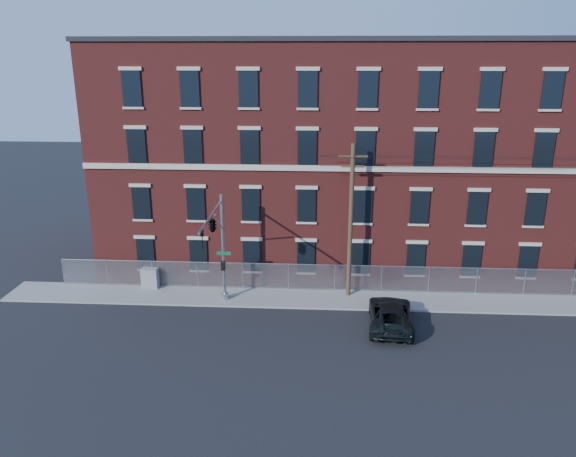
% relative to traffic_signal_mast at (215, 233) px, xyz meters
% --- Properties ---
extents(ground, '(140.00, 140.00, 0.00)m').
position_rel_traffic_signal_mast_xyz_m(ground, '(6.00, -2.18, -5.39)').
color(ground, black).
rests_on(ground, ground).
extents(sidewalk, '(65.00, 3.00, 0.12)m').
position_rel_traffic_signal_mast_xyz_m(sidewalk, '(18.00, 2.82, -5.33)').
color(sidewalk, gray).
rests_on(sidewalk, ground).
extents(mill_building, '(55.30, 14.32, 16.30)m').
position_rel_traffic_signal_mast_xyz_m(mill_building, '(18.00, 11.75, 2.76)').
color(mill_building, maroon).
rests_on(mill_building, ground).
extents(chain_link_fence, '(59.06, 0.06, 1.85)m').
position_rel_traffic_signal_mast_xyz_m(chain_link_fence, '(18.00, 4.12, -4.33)').
color(chain_link_fence, '#A5A8AD').
rests_on(chain_link_fence, ground).
extents(traffic_signal_mast, '(0.90, 6.75, 7.00)m').
position_rel_traffic_signal_mast_xyz_m(traffic_signal_mast, '(0.00, 0.00, 0.00)').
color(traffic_signal_mast, '#9EA0A5').
rests_on(traffic_signal_mast, ground).
extents(utility_pole_near, '(1.80, 0.28, 10.00)m').
position_rel_traffic_signal_mast_xyz_m(utility_pole_near, '(8.00, 3.42, -0.05)').
color(utility_pole_near, '#493624').
rests_on(utility_pole_near, ground).
extents(pickup_truck, '(2.86, 5.49, 1.48)m').
position_rel_traffic_signal_mast_xyz_m(pickup_truck, '(10.27, -0.58, -4.65)').
color(pickup_truck, black).
rests_on(pickup_truck, ground).
extents(utility_cabinet, '(1.15, 0.63, 1.39)m').
position_rel_traffic_signal_mast_xyz_m(utility_cabinet, '(-5.36, 3.82, -4.57)').
color(utility_cabinet, gray).
rests_on(utility_cabinet, sidewalk).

